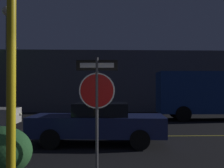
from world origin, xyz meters
TOP-DOWN VIEW (x-y plane):
  - road_center_stripe at (0.00, 7.24)m, footprint 33.22×0.12m
  - stop_sign at (-0.49, 1.99)m, footprint 0.86×0.09m
  - yellow_pole_left at (-1.55, -0.52)m, footprint 0.12×0.12m
  - hedge_bush_1 at (-2.46, 2.10)m, footprint 1.25×1.04m
  - passing_car_2 at (-0.46, 5.65)m, footprint 4.49×2.29m
  - delivery_truck at (6.15, 12.99)m, footprint 6.11×2.55m
  - street_lamp at (-5.48, 12.95)m, footprint 0.56×0.56m
  - building_backdrop at (1.49, 21.09)m, footprint 28.82×4.61m

SIDE VIEW (x-z plane):
  - road_center_stripe at x=0.00m, z-range 0.00..0.01m
  - hedge_bush_1 at x=-2.46m, z-range 0.00..1.03m
  - passing_car_2 at x=-0.46m, z-range 0.02..1.36m
  - delivery_truck at x=6.15m, z-range 0.22..2.95m
  - yellow_pole_left at x=-1.55m, z-range 0.00..3.39m
  - stop_sign at x=-0.49m, z-range 0.50..2.96m
  - building_backdrop at x=1.49m, z-range 0.00..4.65m
  - street_lamp at x=-5.48m, z-range 1.44..7.79m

